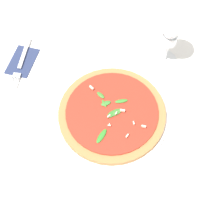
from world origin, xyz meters
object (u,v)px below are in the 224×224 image
Objects in this scene: pizza_arugula_main at (112,114)px; side_plate_white at (184,184)px; fork at (21,62)px; wine_glass at (170,35)px.

pizza_arugula_main is 0.28m from side_plate_white.
pizza_arugula_main is 1.67× the size of fork.
pizza_arugula_main is 1.94× the size of wine_glass.
wine_glass reaches higher than fork.
fork is 1.14× the size of side_plate_white.
pizza_arugula_main is 0.35m from fork.
pizza_arugula_main is at bearing -15.92° from wine_glass.
wine_glass is at bearing 99.51° from fork.
fork is at bearing -100.55° from pizza_arugula_main.
pizza_arugula_main is 0.29m from wine_glass.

